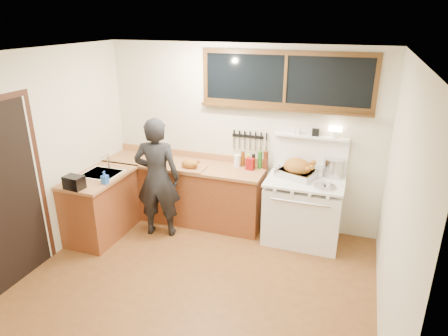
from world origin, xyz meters
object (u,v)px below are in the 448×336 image
at_px(man, 157,178).
at_px(roast_turkey, 297,170).
at_px(cutting_board, 190,165).
at_px(vintage_stove, 303,209).

xyz_separation_m(man, roast_turkey, (1.82, 0.56, 0.15)).
bearing_deg(roast_turkey, cutting_board, -172.26).
bearing_deg(roast_turkey, vintage_stove, -27.38).
bearing_deg(cutting_board, man, -132.77).
height_order(vintage_stove, man, man).
bearing_deg(roast_turkey, man, -162.86).
xyz_separation_m(vintage_stove, man, (-1.94, -0.49, 0.38)).
bearing_deg(cutting_board, vintage_stove, 4.84).
height_order(man, roast_turkey, man).
height_order(vintage_stove, roast_turkey, vintage_stove).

